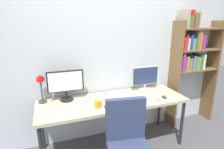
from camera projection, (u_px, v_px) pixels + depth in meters
wall_back at (104, 54)px, 2.78m from camera, size 4.42×0.10×2.60m
desk at (113, 103)px, 2.57m from camera, size 2.02×0.68×0.74m
bookshelf at (192, 56)px, 3.11m from camera, size 0.83×0.28×1.94m
monitor_left at (66, 84)px, 2.49m from camera, size 0.48×0.18×0.41m
monitor_right at (145, 77)px, 2.89m from camera, size 0.45×0.18×0.37m
desk_lamp at (41, 82)px, 2.38m from camera, size 0.11×0.16×0.43m
keyboard_main at (119, 106)px, 2.35m from camera, size 0.37×0.13×0.02m
mouse_left_side at (164, 97)px, 2.62m from camera, size 0.06×0.10×0.03m
mouse_right_side at (159, 98)px, 2.57m from camera, size 0.06×0.10×0.03m
coffee_mug at (98, 104)px, 2.33m from camera, size 0.11×0.08×0.09m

